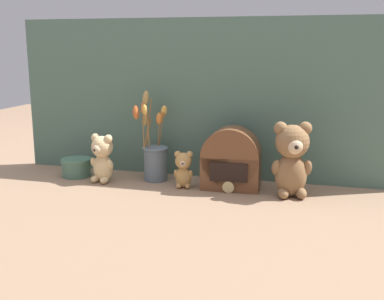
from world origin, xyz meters
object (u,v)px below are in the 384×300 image
object	(u,v)px
teddy_bear_large	(292,158)
flower_vase	(155,155)
teddy_bear_medium	(102,157)
vintage_radio	(231,162)
teddy_bear_small	(184,169)
decorative_tin_tall	(76,167)

from	to	relation	value
teddy_bear_large	flower_vase	world-z (taller)	flower_vase
teddy_bear_large	teddy_bear_medium	xyz separation A→B (m)	(-0.68, -0.01, -0.04)
flower_vase	vintage_radio	size ratio (longest dim) A/B	1.52
vintage_radio	teddy_bear_small	bearing A→B (deg)	-169.55
flower_vase	teddy_bear_medium	bearing A→B (deg)	-157.36
vintage_radio	teddy_bear_medium	bearing A→B (deg)	-175.08
teddy_bear_medium	vintage_radio	distance (m)	0.47
teddy_bear_medium	teddy_bear_small	bearing A→B (deg)	1.93
teddy_bear_medium	flower_vase	bearing A→B (deg)	22.64
teddy_bear_small	flower_vase	distance (m)	0.15
teddy_bear_large	decorative_tin_tall	distance (m)	0.82
teddy_bear_large	vintage_radio	size ratio (longest dim) A/B	1.15
teddy_bear_medium	decorative_tin_tall	size ratio (longest dim) A/B	1.56
teddy_bear_large	vintage_radio	bearing A→B (deg)	171.46
teddy_bear_medium	teddy_bear_small	world-z (taller)	teddy_bear_medium
flower_vase	vintage_radio	world-z (taller)	flower_vase
teddy_bear_large	teddy_bear_small	xyz separation A→B (m)	(-0.37, 0.00, -0.06)
teddy_bear_medium	vintage_radio	size ratio (longest dim) A/B	0.82
decorative_tin_tall	teddy_bear_small	bearing A→B (deg)	-4.37
decorative_tin_tall	teddy_bear_medium	bearing A→B (deg)	-18.44
vintage_radio	decorative_tin_tall	world-z (taller)	vintage_radio
teddy_bear_large	flower_vase	distance (m)	0.51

